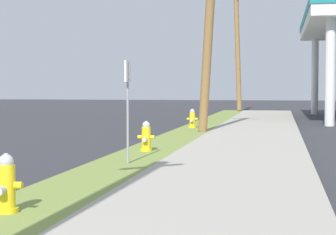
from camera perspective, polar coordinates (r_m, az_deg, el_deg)
fire_hydrant_nearest at (r=7.79m, az=-15.13°, el=-6.38°), size 0.42×0.37×0.74m
fire_hydrant_second at (r=14.76m, az=-2.10°, el=-1.96°), size 0.42×0.38×0.74m
fire_hydrant_third at (r=23.37m, az=2.33°, el=-0.19°), size 0.42×0.37×0.74m
utility_pole_midground at (r=21.38m, az=4.00°, el=10.18°), size 1.39×0.73×8.42m
utility_pole_background at (r=41.26m, az=6.63°, el=6.62°), size 0.85×1.98×8.43m
street_sign_post at (r=12.36m, az=-3.87°, el=2.63°), size 0.05×0.36×2.12m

